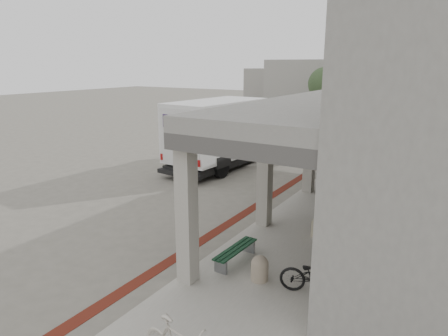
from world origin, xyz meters
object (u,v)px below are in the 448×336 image
Objects in this scene: bench at (236,252)px; bicycle_black at (318,276)px; utility_cabinet at (349,241)px; fedex_truck at (228,131)px.

bench is 0.96× the size of bicycle_black.
utility_cabinet is 2.04m from bicycle_black.
bench is at bearing 67.34° from bicycle_black.
fedex_truck is 4.77× the size of bicycle_black.
bicycle_black is at bearing -45.52° from fedex_truck.
utility_cabinet is (8.04, -7.29, -1.17)m from fedex_truck.
bench is at bearing -53.74° from fedex_truck.
utility_cabinet is at bearing -17.14° from bicycle_black.
fedex_truck is 8.00× the size of utility_cabinet.
utility_cabinet is at bearing 37.31° from bench.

